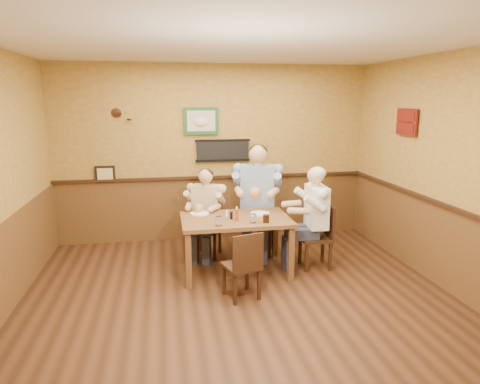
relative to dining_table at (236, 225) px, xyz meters
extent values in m
plane|color=#351D0F|center=(-0.09, -0.95, -0.66)|extent=(5.00, 5.00, 0.00)
cube|color=silver|center=(-0.09, -0.95, 2.14)|extent=(5.00, 5.00, 0.02)
cube|color=#B89140|center=(-0.09, 1.55, 0.74)|extent=(5.00, 0.02, 2.80)
cube|color=#B89140|center=(-0.09, -3.45, 0.74)|extent=(5.00, 0.02, 2.80)
cube|color=#B89140|center=(2.41, -0.95, 0.74)|extent=(0.02, 5.00, 2.80)
cube|color=brown|center=(-0.09, 1.53, -0.16)|extent=(5.00, 0.02, 1.00)
cube|color=brown|center=(2.39, -0.95, -0.16)|extent=(0.02, 5.00, 1.00)
cube|color=black|center=(0.05, 1.51, 0.79)|extent=(0.88, 0.03, 0.34)
cube|color=#1C5428|center=(-0.29, 1.51, 1.26)|extent=(0.54, 0.03, 0.42)
cube|color=black|center=(-1.79, 1.51, 0.46)|extent=(0.30, 0.03, 0.26)
cube|color=maroon|center=(2.37, 0.10, 1.29)|extent=(0.03, 0.48, 0.36)
cube|color=brown|center=(0.00, 0.00, 0.07)|extent=(1.40, 0.90, 0.05)
cube|color=brown|center=(-0.64, -0.39, -0.31)|extent=(0.07, 0.07, 0.70)
cube|color=brown|center=(0.64, -0.39, -0.31)|extent=(0.07, 0.07, 0.70)
cube|color=brown|center=(-0.64, 0.39, -0.31)|extent=(0.07, 0.07, 0.70)
cube|color=brown|center=(0.64, 0.39, -0.31)|extent=(0.07, 0.07, 0.70)
cylinder|color=white|center=(-0.26, -0.31, 0.15)|extent=(0.10, 0.10, 0.12)
cylinder|color=white|center=(0.18, -0.26, 0.15)|extent=(0.09, 0.09, 0.11)
cylinder|color=black|center=(0.34, -0.29, 0.14)|extent=(0.09, 0.09, 0.10)
cylinder|color=#B72F13|center=(-0.01, -0.14, 0.17)|extent=(0.04, 0.04, 0.16)
cylinder|color=white|center=(-0.10, 0.09, 0.13)|extent=(0.04, 0.04, 0.08)
cylinder|color=black|center=(-0.06, -0.05, 0.14)|extent=(0.05, 0.05, 0.10)
cylinder|color=white|center=(-0.44, 0.26, 0.10)|extent=(0.27, 0.27, 0.02)
cylinder|color=white|center=(0.35, 0.12, 0.10)|extent=(0.29, 0.29, 0.02)
camera|label=1|loc=(-0.89, -5.26, 1.59)|focal=32.00mm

